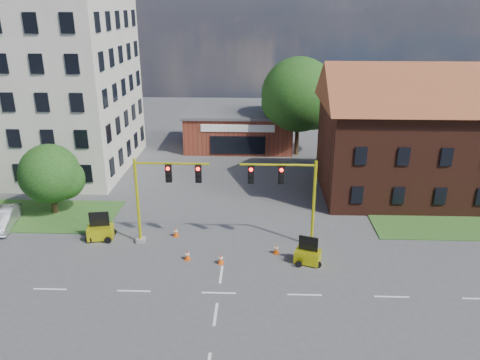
{
  "coord_description": "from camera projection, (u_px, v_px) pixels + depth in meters",
  "views": [
    {
      "loc": [
        2.14,
        -23.1,
        15.83
      ],
      "look_at": [
        0.87,
        10.0,
        3.28
      ],
      "focal_mm": 35.0,
      "sensor_mm": 36.0,
      "label": 1
    }
  ],
  "objects": [
    {
      "name": "tree_large",
      "position": [
        302.0,
        97.0,
        50.05
      ],
      "size": [
        8.39,
        7.99,
        10.68
      ],
      "color": "#3D2A16",
      "rests_on": "ground"
    },
    {
      "name": "lane_markings",
      "position": [
        214.0,
        326.0,
        24.46
      ],
      "size": [
        60.0,
        36.0,
        0.01
      ],
      "primitive_type": null,
      "color": "white",
      "rests_on": "ground"
    },
    {
      "name": "cone_a",
      "position": [
        187.0,
        255.0,
        30.68
      ],
      "size": [
        0.4,
        0.4,
        0.7
      ],
      "color": "#E24E0B",
      "rests_on": "ground"
    },
    {
      "name": "cone_c",
      "position": [
        221.0,
        259.0,
        30.22
      ],
      "size": [
        0.4,
        0.4,
        0.7
      ],
      "color": "#E24E0B",
      "rests_on": "ground"
    },
    {
      "name": "grass_verge_ne",
      "position": [
        468.0,
        228.0,
        35.02
      ],
      "size": [
        14.0,
        4.0,
        0.08
      ],
      "primitive_type": "cube",
      "color": "#2E551F",
      "rests_on": "ground"
    },
    {
      "name": "cone_d",
      "position": [
        276.0,
        249.0,
        31.46
      ],
      "size": [
        0.4,
        0.4,
        0.7
      ],
      "color": "#E24E0B",
      "rests_on": "ground"
    },
    {
      "name": "townhouse_row",
      "position": [
        445.0,
        128.0,
        39.47
      ],
      "size": [
        21.0,
        11.0,
        11.5
      ],
      "color": "#4C2216",
      "rests_on": "ground"
    },
    {
      "name": "office_block",
      "position": [
        28.0,
        65.0,
        44.8
      ],
      "size": [
        18.4,
        15.4,
        20.6
      ],
      "color": "silver",
      "rests_on": "ground"
    },
    {
      "name": "pickup_white",
      "position": [
        376.0,
        199.0,
        38.61
      ],
      "size": [
        5.19,
        3.4,
        1.33
      ],
      "primitive_type": "imported",
      "rotation": [
        0.0,
        0.0,
        1.84
      ],
      "color": "silver",
      "rests_on": "ground"
    },
    {
      "name": "signal_mast_east",
      "position": [
        290.0,
        193.0,
        31.33
      ],
      "size": [
        5.3,
        0.6,
        6.2
      ],
      "color": "gray",
      "rests_on": "ground"
    },
    {
      "name": "sedan_silver_front",
      "position": [
        3.0,
        219.0,
        34.99
      ],
      "size": [
        2.29,
        4.56,
        1.44
      ],
      "primitive_type": "imported",
      "rotation": [
        0.0,
        0.0,
        0.18
      ],
      "color": "#9B9FA3",
      "rests_on": "ground"
    },
    {
      "name": "brick_shop",
      "position": [
        239.0,
        128.0,
        54.52
      ],
      "size": [
        12.4,
        8.4,
        4.3
      ],
      "color": "maroon",
      "rests_on": "ground"
    },
    {
      "name": "ground",
      "position": [
        219.0,
        293.0,
        27.27
      ],
      "size": [
        120.0,
        120.0,
        0.0
      ],
      "primitive_type": "plane",
      "color": "#4A494C",
      "rests_on": "ground"
    },
    {
      "name": "trailer_east",
      "position": [
        308.0,
        255.0,
        30.23
      ],
      "size": [
        1.86,
        1.53,
        1.82
      ],
      "rotation": [
        0.0,
        0.0,
        -0.33
      ],
      "color": "yellow",
      "rests_on": "ground"
    },
    {
      "name": "trailer_west",
      "position": [
        101.0,
        231.0,
        33.29
      ],
      "size": [
        1.94,
        1.46,
        2.01
      ],
      "rotation": [
        0.0,
        0.0,
        0.17
      ],
      "color": "yellow",
      "rests_on": "ground"
    },
    {
      "name": "cone_b",
      "position": [
        176.0,
        232.0,
        33.8
      ],
      "size": [
        0.4,
        0.4,
        0.7
      ],
      "color": "#E24E0B",
      "rests_on": "ground"
    },
    {
      "name": "signal_mast_west",
      "position": [
        161.0,
        191.0,
        31.64
      ],
      "size": [
        5.3,
        0.6,
        6.2
      ],
      "color": "gray",
      "rests_on": "ground"
    },
    {
      "name": "tree_nw_front",
      "position": [
        53.0,
        175.0,
        36.49
      ],
      "size": [
        4.89,
        4.66,
        5.74
      ],
      "color": "#3D2A16",
      "rests_on": "ground"
    }
  ]
}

